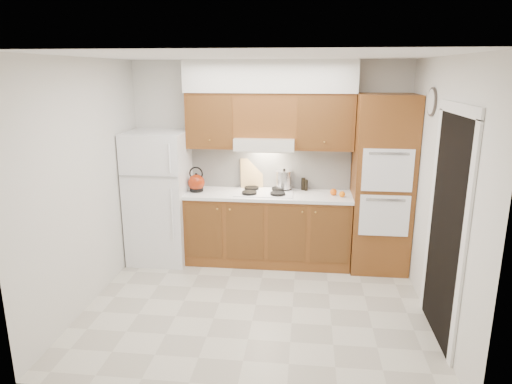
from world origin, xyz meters
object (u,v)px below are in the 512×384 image
(fridge, at_px, (159,197))
(oven_cabinet, at_px, (382,184))
(kettle, at_px, (196,183))
(stock_pot, at_px, (284,180))

(fridge, height_order, oven_cabinet, oven_cabinet)
(oven_cabinet, height_order, kettle, oven_cabinet)
(fridge, relative_size, stock_pot, 7.77)
(fridge, bearing_deg, stock_pot, 8.20)
(stock_pot, bearing_deg, kettle, -170.05)
(fridge, xyz_separation_m, kettle, (0.50, 0.04, 0.20))
(oven_cabinet, bearing_deg, kettle, 179.97)
(oven_cabinet, bearing_deg, stock_pot, 170.77)
(fridge, height_order, kettle, fridge)
(fridge, relative_size, oven_cabinet, 0.78)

